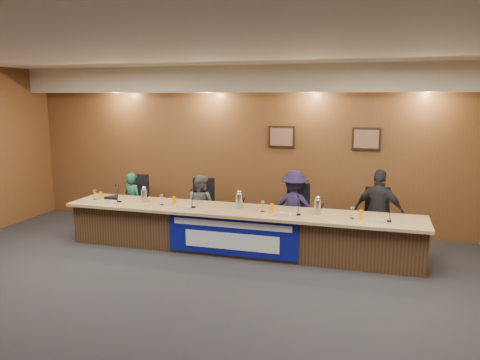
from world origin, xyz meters
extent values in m
plane|color=black|center=(0.00, 0.00, 0.00)|extent=(10.00, 10.00, 0.00)
cube|color=silver|center=(0.00, 0.00, 3.20)|extent=(10.00, 8.00, 0.04)
cube|color=brown|center=(0.00, 4.00, 1.60)|extent=(10.00, 0.04, 3.20)
cube|color=beige|center=(0.00, 3.75, 2.95)|extent=(10.00, 0.50, 0.50)
cube|color=#3F2A18|center=(0.00, 2.40, 0.35)|extent=(6.00, 0.80, 0.70)
cube|color=#A78354|center=(0.00, 2.35, 0.72)|extent=(6.10, 0.95, 0.05)
cube|color=#070E73|center=(0.00, 1.99, 0.38)|extent=(2.20, 0.02, 0.65)
cube|color=silver|center=(0.00, 1.97, 0.58)|extent=(2.00, 0.01, 0.10)
cube|color=silver|center=(0.00, 1.97, 0.30)|extent=(1.60, 0.01, 0.28)
cube|color=black|center=(0.40, 3.97, 1.85)|extent=(0.52, 0.04, 0.42)
cube|color=black|center=(2.00, 3.97, 1.85)|extent=(0.52, 0.04, 0.42)
imported|color=#155139|center=(-2.37, 3.02, 0.58)|extent=(0.49, 0.40, 1.16)
imported|color=#56545A|center=(-0.94, 3.02, 0.60)|extent=(0.68, 0.60, 1.19)
imported|color=#181334|center=(0.84, 3.02, 0.68)|extent=(0.88, 0.51, 1.35)
imported|color=black|center=(2.29, 3.02, 0.71)|extent=(0.90, 0.57, 1.43)
cube|color=black|center=(-2.37, 3.12, 0.48)|extent=(0.56, 0.56, 0.08)
cube|color=black|center=(-0.94, 3.12, 0.48)|extent=(0.58, 0.58, 0.08)
cube|color=black|center=(0.84, 3.12, 0.48)|extent=(0.51, 0.51, 0.08)
cube|color=black|center=(2.29, 3.12, 0.48)|extent=(0.55, 0.55, 0.08)
cube|color=white|center=(-2.37, 2.10, 0.80)|extent=(0.24, 0.08, 0.10)
cylinder|color=black|center=(-2.21, 2.26, 0.76)|extent=(0.07, 0.07, 0.02)
cylinder|color=#FD8200|center=(-2.62, 2.31, 0.82)|extent=(0.06, 0.06, 0.15)
cylinder|color=silver|center=(-2.75, 2.31, 0.84)|extent=(0.08, 0.08, 0.18)
cube|color=white|center=(-0.92, 2.09, 0.80)|extent=(0.24, 0.08, 0.10)
cylinder|color=black|center=(-0.76, 2.25, 0.76)|extent=(0.07, 0.07, 0.02)
cylinder|color=#FD8200|center=(-1.16, 2.32, 0.82)|extent=(0.06, 0.06, 0.15)
cylinder|color=silver|center=(-1.37, 2.27, 0.84)|extent=(0.08, 0.08, 0.18)
cube|color=white|center=(0.83, 2.07, 0.80)|extent=(0.24, 0.08, 0.10)
cylinder|color=black|center=(1.05, 2.25, 0.76)|extent=(0.07, 0.07, 0.02)
cylinder|color=#FD8200|center=(0.60, 2.29, 0.82)|extent=(0.06, 0.06, 0.15)
cylinder|color=silver|center=(0.44, 2.30, 0.84)|extent=(0.08, 0.08, 0.18)
cube|color=white|center=(2.25, 2.09, 0.80)|extent=(0.24, 0.08, 0.10)
cylinder|color=black|center=(2.43, 2.24, 0.76)|extent=(0.07, 0.07, 0.02)
cylinder|color=#FD8200|center=(2.02, 2.27, 0.82)|extent=(0.06, 0.06, 0.15)
cylinder|color=silver|center=(1.88, 2.27, 0.84)|extent=(0.08, 0.08, 0.18)
cylinder|color=silver|center=(-1.78, 2.39, 0.86)|extent=(0.12, 0.12, 0.23)
cylinder|color=silver|center=(0.00, 2.45, 0.87)|extent=(0.13, 0.13, 0.25)
cylinder|color=silver|center=(1.33, 2.38, 0.87)|extent=(0.12, 0.12, 0.25)
cylinder|color=black|center=(-2.46, 2.46, 0.78)|extent=(0.32, 0.32, 0.05)
camera|label=1|loc=(2.23, -5.00, 2.64)|focal=35.00mm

